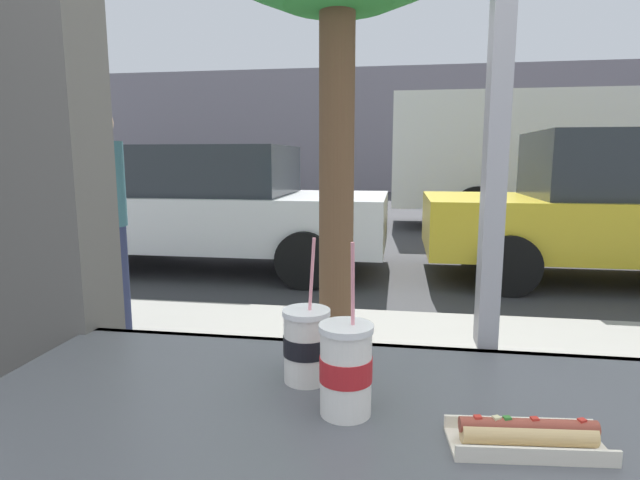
{
  "coord_description": "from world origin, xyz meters",
  "views": [
    {
      "loc": [
        -0.23,
        -1.23,
        1.42
      ],
      "look_at": [
        -0.77,
        2.24,
        0.85
      ],
      "focal_mm": 28.45,
      "sensor_mm": 36.0,
      "label": 1
    }
  ],
  "objects_px": {
    "parked_car_yellow": "(623,207)",
    "pedestrian": "(102,212)",
    "soda_cup_right": "(346,368)",
    "soda_cup_left": "(306,344)",
    "parked_car_white": "(209,205)",
    "hotdog_tray_far": "(527,435)",
    "box_truck": "(558,154)"
  },
  "relations": [
    {
      "from": "soda_cup_right",
      "to": "pedestrian",
      "type": "xyz_separation_m",
      "value": [
        -1.88,
        2.22,
        0.03
      ]
    },
    {
      "from": "soda_cup_left",
      "to": "pedestrian",
      "type": "bearing_deg",
      "value": 130.4
    },
    {
      "from": "soda_cup_left",
      "to": "pedestrian",
      "type": "height_order",
      "value": "pedestrian"
    },
    {
      "from": "pedestrian",
      "to": "parked_car_yellow",
      "type": "bearing_deg",
      "value": 34.96
    },
    {
      "from": "parked_car_yellow",
      "to": "box_truck",
      "type": "height_order",
      "value": "box_truck"
    },
    {
      "from": "soda_cup_left",
      "to": "box_truck",
      "type": "distance_m",
      "value": 10.52
    },
    {
      "from": "parked_car_yellow",
      "to": "box_truck",
      "type": "relative_size",
      "value": 0.64
    },
    {
      "from": "box_truck",
      "to": "soda_cup_left",
      "type": "bearing_deg",
      "value": -108.53
    },
    {
      "from": "soda_cup_right",
      "to": "hotdog_tray_far",
      "type": "relative_size",
      "value": 1.26
    },
    {
      "from": "hotdog_tray_far",
      "to": "parked_car_yellow",
      "type": "relative_size",
      "value": 0.06
    },
    {
      "from": "soda_cup_right",
      "to": "pedestrian",
      "type": "bearing_deg",
      "value": 130.24
    },
    {
      "from": "soda_cup_right",
      "to": "hotdog_tray_far",
      "type": "height_order",
      "value": "soda_cup_right"
    },
    {
      "from": "soda_cup_right",
      "to": "pedestrian",
      "type": "relative_size",
      "value": 0.2
    },
    {
      "from": "parked_car_yellow",
      "to": "parked_car_white",
      "type": "bearing_deg",
      "value": 180.0
    },
    {
      "from": "parked_car_white",
      "to": "box_truck",
      "type": "height_order",
      "value": "box_truck"
    },
    {
      "from": "soda_cup_right",
      "to": "parked_car_yellow",
      "type": "height_order",
      "value": "parked_car_yellow"
    },
    {
      "from": "parked_car_yellow",
      "to": "box_truck",
      "type": "bearing_deg",
      "value": 82.65
    },
    {
      "from": "parked_car_yellow",
      "to": "soda_cup_right",
      "type": "bearing_deg",
      "value": -116.11
    },
    {
      "from": "pedestrian",
      "to": "parked_car_white",
      "type": "bearing_deg",
      "value": 98.58
    },
    {
      "from": "soda_cup_right",
      "to": "parked_car_yellow",
      "type": "relative_size",
      "value": 0.08
    },
    {
      "from": "hotdog_tray_far",
      "to": "box_truck",
      "type": "relative_size",
      "value": 0.04
    },
    {
      "from": "parked_car_white",
      "to": "parked_car_yellow",
      "type": "xyz_separation_m",
      "value": [
        4.98,
        -0.0,
        0.05
      ]
    },
    {
      "from": "soda_cup_left",
      "to": "soda_cup_right",
      "type": "height_order",
      "value": "soda_cup_right"
    },
    {
      "from": "soda_cup_right",
      "to": "parked_car_white",
      "type": "relative_size",
      "value": 0.07
    },
    {
      "from": "hotdog_tray_far",
      "to": "pedestrian",
      "type": "bearing_deg",
      "value": 133.73
    },
    {
      "from": "box_truck",
      "to": "pedestrian",
      "type": "xyz_separation_m",
      "value": [
        -5.12,
        -7.87,
        -0.43
      ]
    },
    {
      "from": "hotdog_tray_far",
      "to": "parked_car_white",
      "type": "distance_m",
      "value": 6.06
    },
    {
      "from": "soda_cup_left",
      "to": "pedestrian",
      "type": "distance_m",
      "value": 2.74
    },
    {
      "from": "hotdog_tray_far",
      "to": "parked_car_yellow",
      "type": "height_order",
      "value": "parked_car_yellow"
    },
    {
      "from": "parked_car_yellow",
      "to": "pedestrian",
      "type": "xyz_separation_m",
      "value": [
        -4.51,
        -3.15,
        0.2
      ]
    },
    {
      "from": "parked_car_yellow",
      "to": "pedestrian",
      "type": "relative_size",
      "value": 2.65
    },
    {
      "from": "hotdog_tray_far",
      "to": "box_truck",
      "type": "bearing_deg",
      "value": 73.91
    }
  ]
}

